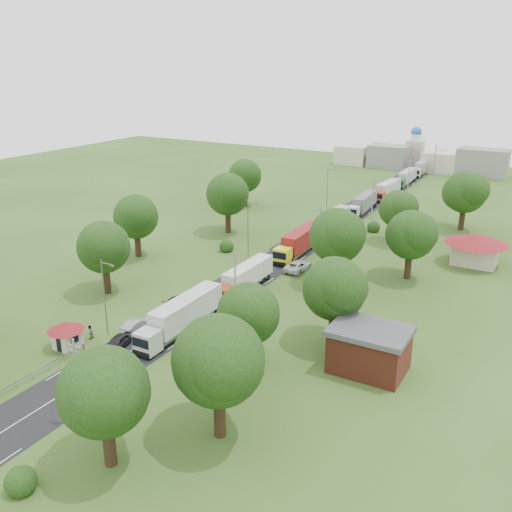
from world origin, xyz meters
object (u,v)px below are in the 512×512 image
Objects in this scene: boom_barrier at (103,353)px; car_lane_mid at (137,325)px; info_sign at (347,221)px; pedestrian_near at (105,374)px; guard_booth at (66,332)px; truck_0 at (182,316)px; car_lane_front at (121,340)px.

boom_barrier is 1.97× the size of car_lane_mid.
info_sign is 63.34m from pedestrian_near.
guard_booth is 0.94× the size of car_lane_mid.
guard_booth is 8.93m from car_lane_mid.
car_lane_front is at bearing -122.68° from truck_0.
car_lane_mid is at bearing -82.91° from car_lane_front.
truck_0 reaches higher than pedestrian_near.
guard_booth is 2.61× the size of pedestrian_near.
guard_booth is at bearing -179.99° from boom_barrier.
truck_0 is 13.57m from pedestrian_near.
truck_0 is at bearing -93.39° from info_sign.
car_lane_mid is at bearing 107.95° from pedestrian_near.
truck_0 reaches higher than guard_booth.
car_lane_mid is (4.21, 7.75, -1.39)m from guard_booth.
boom_barrier is at bearing 105.28° from car_lane_mid.
truck_0 is 7.98m from car_lane_front.
boom_barrier is at bearing 129.61° from pedestrian_near.
info_sign is 0.90× the size of car_lane_front.
info_sign reaches higher than car_lane_mid.
boom_barrier is 4.65m from pedestrian_near.
guard_booth is 9.83m from pedestrian_near.
info_sign is 2.43× the size of pedestrian_near.
guard_booth reaches higher than car_lane_front.
info_sign reaches higher than pedestrian_near.
info_sign is at bearing -95.53° from car_lane_mid.
truck_0 reaches higher than info_sign.
guard_booth is at bearing -101.68° from info_sign.
guard_booth is 0.28× the size of truck_0.
info_sign is (6.56, 60.00, 2.11)m from boom_barrier.
car_lane_front is at bearing 107.39° from car_lane_mid.
pedestrian_near is (4.98, -10.98, 0.07)m from car_lane_mid.
pedestrian_near is at bearing -19.33° from guard_booth.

